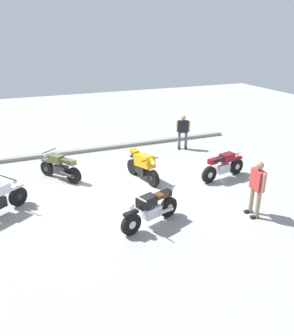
% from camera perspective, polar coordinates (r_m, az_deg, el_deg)
% --- Properties ---
extents(ground_plane, '(40.00, 40.00, 0.00)m').
position_cam_1_polar(ground_plane, '(11.87, -3.86, -3.87)').
color(ground_plane, '#9E9E99').
extents(curb_edge, '(14.00, 0.30, 0.15)m').
position_cam_1_polar(curb_edge, '(15.95, -9.10, 3.22)').
color(curb_edge, gray).
rests_on(curb_edge, ground).
extents(motorcycle_maroon_cruiser, '(2.07, 0.72, 1.09)m').
position_cam_1_polar(motorcycle_maroon_cruiser, '(12.94, 12.90, 0.41)').
color(motorcycle_maroon_cruiser, black).
rests_on(motorcycle_maroon_cruiser, ground).
extents(motorcycle_olive_vintage, '(1.31, 1.65, 1.07)m').
position_cam_1_polar(motorcycle_olive_vintage, '(12.97, -14.64, 0.12)').
color(motorcycle_olive_vintage, black).
rests_on(motorcycle_olive_vintage, ground).
extents(motorcycle_orange_sportbike, '(0.75, 1.95, 1.14)m').
position_cam_1_polar(motorcycle_orange_sportbike, '(12.47, -0.69, 0.50)').
color(motorcycle_orange_sportbike, black).
rests_on(motorcycle_orange_sportbike, ground).
extents(motorcycle_black_cruiser, '(2.01, 0.91, 1.09)m').
position_cam_1_polar(motorcycle_black_cruiser, '(9.62, 0.69, -7.03)').
color(motorcycle_black_cruiser, black).
rests_on(motorcycle_black_cruiser, ground).
extents(person_in_black_shirt, '(0.61, 0.45, 1.62)m').
position_cam_1_polar(person_in_black_shirt, '(15.88, 6.17, 6.46)').
color(person_in_black_shirt, '#59595B').
rests_on(person_in_black_shirt, ground).
extents(person_in_red_shirt, '(0.35, 0.68, 1.76)m').
position_cam_1_polar(person_in_red_shirt, '(10.41, 18.28, -2.78)').
color(person_in_red_shirt, gray).
rests_on(person_in_red_shirt, ground).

